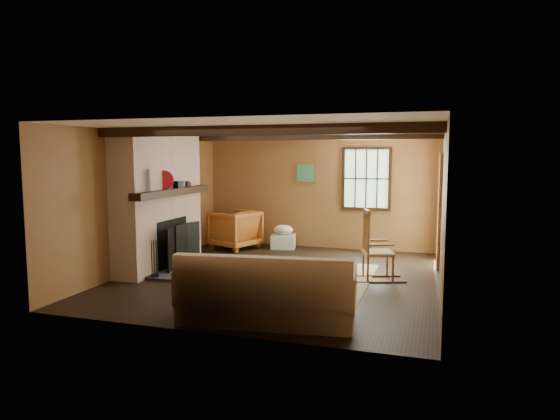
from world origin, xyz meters
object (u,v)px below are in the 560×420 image
at_px(fireplace, 160,206).
at_px(armchair, 235,229).
at_px(sofa, 268,296).
at_px(rocking_chair, 375,250).
at_px(laundry_basket, 283,242).

distance_m(fireplace, armchair, 2.26).
bearing_deg(fireplace, sofa, -38.01).
relative_size(fireplace, sofa, 1.09).
height_order(rocking_chair, armchair, rocking_chair).
distance_m(sofa, armchair, 4.76).
height_order(fireplace, armchair, fireplace).
height_order(rocking_chair, sofa, rocking_chair).
bearing_deg(armchair, fireplace, 7.39).
bearing_deg(fireplace, laundry_basket, 56.79).
xyz_separation_m(fireplace, sofa, (2.73, -2.14, -0.80)).
relative_size(sofa, laundry_basket, 4.42).
bearing_deg(laundry_basket, sofa, -75.11).
bearing_deg(sofa, fireplace, 134.50).
bearing_deg(armchair, laundry_basket, 126.88).
height_order(fireplace, rocking_chair, fireplace).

